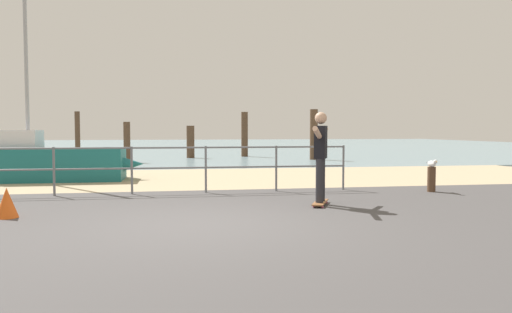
% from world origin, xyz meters
% --- Properties ---
extents(ground_plane, '(24.00, 10.00, 0.04)m').
position_xyz_m(ground_plane, '(0.00, -1.00, 0.00)').
color(ground_plane, '#474444').
rests_on(ground_plane, ground).
extents(beach_strip, '(24.00, 6.00, 0.04)m').
position_xyz_m(beach_strip, '(0.00, 7.00, 0.00)').
color(beach_strip, tan).
rests_on(beach_strip, ground).
extents(sea_surface, '(72.00, 50.00, 0.04)m').
position_xyz_m(sea_surface, '(0.00, 35.00, 0.00)').
color(sea_surface, '#75939E').
rests_on(sea_surface, ground).
extents(railing_fence, '(11.18, 0.05, 1.05)m').
position_xyz_m(railing_fence, '(-2.13, 3.60, 0.70)').
color(railing_fence, slate).
rests_on(railing_fence, ground).
extents(sailboat, '(4.96, 1.45, 5.78)m').
position_xyz_m(sailboat, '(-3.86, 6.85, 0.53)').
color(sailboat, '#19666B').
rests_on(sailboat, ground).
extents(skateboard, '(0.52, 0.81, 0.08)m').
position_xyz_m(skateboard, '(2.23, 1.46, 0.07)').
color(skateboard, brown).
rests_on(skateboard, ground).
extents(skateboarder, '(0.69, 1.35, 1.65)m').
position_xyz_m(skateboarder, '(2.23, 1.46, 1.02)').
color(skateboarder, '#26262B').
rests_on(skateboarder, skateboard).
extents(bollard_short, '(0.18, 0.18, 0.58)m').
position_xyz_m(bollard_short, '(5.26, 2.91, 0.29)').
color(bollard_short, '#513826').
rests_on(bollard_short, ground).
extents(seagull, '(0.18, 0.49, 0.18)m').
position_xyz_m(seagull, '(5.26, 2.89, 0.65)').
color(seagull, white).
rests_on(seagull, bollard_short).
extents(groyne_post_0, '(0.25, 0.25, 2.32)m').
position_xyz_m(groyne_post_0, '(-5.22, 18.50, 1.16)').
color(groyne_post_0, '#513826').
rests_on(groyne_post_0, ground).
extents(groyne_post_1, '(0.29, 0.29, 1.74)m').
position_xyz_m(groyne_post_1, '(-2.42, 14.35, 0.87)').
color(groyne_post_1, '#513826').
rests_on(groyne_post_1, ground).
extents(groyne_post_2, '(0.38, 0.38, 1.60)m').
position_xyz_m(groyne_post_2, '(0.37, 16.99, 0.80)').
color(groyne_post_2, '#513826').
rests_on(groyne_post_2, ground).
extents(groyne_post_3, '(0.34, 0.34, 2.32)m').
position_xyz_m(groyne_post_3, '(3.17, 17.70, 1.16)').
color(groyne_post_3, '#513826').
rests_on(groyne_post_3, ground).
extents(groyne_post_4, '(0.36, 0.36, 2.35)m').
position_xyz_m(groyne_post_4, '(5.97, 14.63, 1.17)').
color(groyne_post_4, '#513826').
rests_on(groyne_post_4, ground).
extents(traffic_cone, '(0.36, 0.36, 0.50)m').
position_xyz_m(traffic_cone, '(-3.04, 1.04, 0.25)').
color(traffic_cone, '#E55919').
rests_on(traffic_cone, ground).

